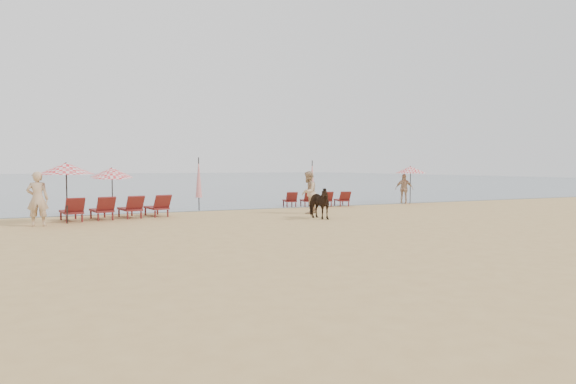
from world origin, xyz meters
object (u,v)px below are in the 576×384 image
object	(u,v)px
beachgoer_right_b	(404,189)
beachgoer_right_a	(308,192)
cow	(318,203)
umbrella_open_left_a	(66,169)
lounger_cluster_right	(317,199)
umbrella_open_left_b	(112,172)
umbrella_open_right	(411,170)
umbrella_closed_left	(199,178)
beachgoer_left	(38,199)
lounger_cluster_left	(117,208)
umbrella_closed_right	(312,178)

from	to	relation	value
beachgoer_right_b	beachgoer_right_a	bearing A→B (deg)	60.39
cow	beachgoer_right_b	distance (m)	9.65
umbrella_open_left_a	beachgoer_right_a	bearing A→B (deg)	5.01
lounger_cluster_right	umbrella_open_left_b	distance (m)	10.36
umbrella_open_right	cow	xyz separation A→B (m)	(-8.58, -5.04, -1.28)
lounger_cluster_right	umbrella_open_right	world-z (taller)	umbrella_open_right
umbrella_open_left_b	umbrella_open_right	world-z (taller)	umbrella_open_left_b
umbrella_open_left_b	umbrella_closed_left	xyz separation A→B (m)	(3.98, 1.17, -0.29)
umbrella_closed_left	cow	distance (m)	6.64
cow	beachgoer_left	world-z (taller)	beachgoer_left
lounger_cluster_right	umbrella_open_right	distance (m)	6.04
beachgoer_right_a	beachgoer_right_b	distance (m)	8.16
lounger_cluster_left	umbrella_open_left_a	size ratio (longest dim) A/B	1.88
lounger_cluster_left	umbrella_open_left_a	world-z (taller)	umbrella_open_left_a
beachgoer_left	umbrella_open_right	bearing A→B (deg)	-165.16
cow	beachgoer_right_a	xyz separation A→B (m)	(0.62, 2.07, 0.31)
lounger_cluster_right	cow	xyz separation A→B (m)	(-2.75, -5.38, 0.26)
umbrella_open_right	beachgoer_right_b	size ratio (longest dim) A/B	1.27
lounger_cluster_left	umbrella_closed_right	distance (m)	9.91
beachgoer_right_b	umbrella_open_left_a	bearing A→B (deg)	47.87
umbrella_open_left_a	umbrella_open_left_b	size ratio (longest dim) A/B	1.05
umbrella_closed_left	umbrella_closed_right	distance (m)	5.82
umbrella_open_left_b	umbrella_closed_right	bearing A→B (deg)	-2.51
umbrella_open_right	beachgoer_right_a	world-z (taller)	umbrella_open_right
beachgoer_right_a	umbrella_open_left_a	bearing A→B (deg)	-46.01
beachgoer_left	beachgoer_right_a	world-z (taller)	beachgoer_left
lounger_cluster_right	umbrella_closed_left	world-z (taller)	umbrella_closed_left
umbrella_open_right	beachgoer_right_b	xyz separation A→B (m)	(-0.38, 0.05, -1.08)
umbrella_closed_left	umbrella_open_left_a	bearing A→B (deg)	-149.83
lounger_cluster_right	umbrella_closed_left	bearing A→B (deg)	-168.09
umbrella_open_left_a	beachgoer_right_b	world-z (taller)	umbrella_open_left_a
umbrella_open_left_b	beachgoer_left	size ratio (longest dim) A/B	1.11
lounger_cluster_left	lounger_cluster_right	xyz separation A→B (m)	(10.12, 2.20, -0.07)
beachgoer_left	umbrella_open_left_a	bearing A→B (deg)	-147.56
umbrella_open_left_a	cow	bearing A→B (deg)	-7.70
umbrella_open_left_a	lounger_cluster_right	bearing A→B (deg)	20.79
umbrella_open_right	beachgoer_right_a	bearing A→B (deg)	-168.95
lounger_cluster_right	umbrella_open_left_a	world-z (taller)	umbrella_open_left_a
umbrella_open_left_b	umbrella_open_left_a	bearing A→B (deg)	-134.96
lounger_cluster_right	umbrella_open_left_a	size ratio (longest dim) A/B	1.62
lounger_cluster_right	umbrella_open_left_b	world-z (taller)	umbrella_open_left_b
lounger_cluster_right	beachgoer_right_b	world-z (taller)	beachgoer_right_b
lounger_cluster_right	cow	bearing A→B (deg)	-103.40
umbrella_open_right	cow	distance (m)	10.03
lounger_cluster_right	beachgoer_right_b	xyz separation A→B (m)	(5.45, -0.29, 0.47)
umbrella_closed_right	beachgoer_left	distance (m)	12.85
beachgoer_left	umbrella_open_left_b	bearing A→B (deg)	-130.27
umbrella_closed_left	beachgoer_left	distance (m)	7.65
umbrella_closed_left	umbrella_closed_right	world-z (taller)	umbrella_closed_left
lounger_cluster_left	umbrella_open_left_b	bearing A→B (deg)	84.06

